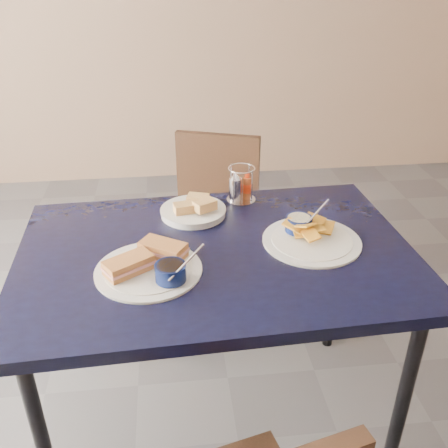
{
  "coord_description": "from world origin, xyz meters",
  "views": [
    {
      "loc": [
        -0.19,
        -1.2,
        1.59
      ],
      "look_at": [
        -0.03,
        0.18,
        0.82
      ],
      "focal_mm": 40.0,
      "sensor_mm": 36.0,
      "label": 1
    }
  ],
  "objects": [
    {
      "name": "dining_table",
      "position": [
        -0.06,
        0.14,
        0.69
      ],
      "size": [
        1.28,
        0.88,
        0.75
      ],
      "color": "black",
      "rests_on": "ground"
    },
    {
      "name": "ground",
      "position": [
        0.0,
        0.0,
        0.0
      ],
      "size": [
        6.0,
        6.0,
        0.0
      ],
      "primitive_type": "plane",
      "color": "#4C4C51",
      "rests_on": "ground"
    },
    {
      "name": "condiment_caddy",
      "position": [
        0.06,
        0.48,
        0.81
      ],
      "size": [
        0.11,
        0.11,
        0.14
      ],
      "color": "silver",
      "rests_on": "dining_table"
    },
    {
      "name": "sandwich_plate",
      "position": [
        -0.26,
        0.04,
        0.77
      ],
      "size": [
        0.32,
        0.32,
        0.12
      ],
      "color": "white",
      "rests_on": "dining_table"
    },
    {
      "name": "plantain_plate",
      "position": [
        0.24,
        0.17,
        0.77
      ],
      "size": [
        0.32,
        0.32,
        0.12
      ],
      "color": "white",
      "rests_on": "dining_table"
    },
    {
      "name": "chair_far",
      "position": [
        -0.02,
        0.9,
        0.48
      ],
      "size": [
        0.5,
        0.5,
        0.84
      ],
      "color": "black",
      "rests_on": "ground"
    },
    {
      "name": "bread_basket",
      "position": [
        -0.12,
        0.38,
        0.77
      ],
      "size": [
        0.23,
        0.23,
        0.07
      ],
      "color": "white",
      "rests_on": "dining_table"
    }
  ]
}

